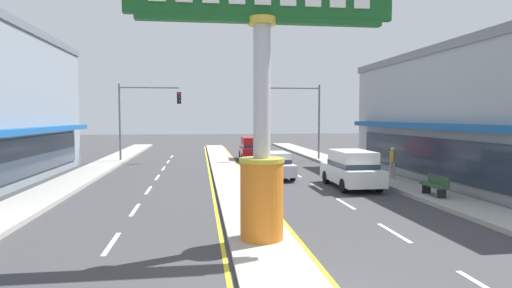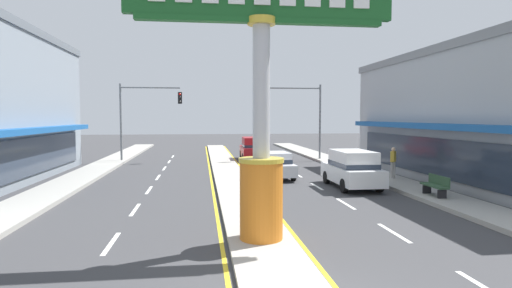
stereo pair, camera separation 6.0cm
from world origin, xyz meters
TOP-DOWN VIEW (x-y plane):
  - median_strip at (0.00, 18.00)m, footprint 1.89×52.00m
  - sidewalk_left at (-8.64, 16.00)m, footprint 2.20×60.00m
  - sidewalk_right at (8.64, 16.00)m, footprint 2.20×60.00m
  - lane_markings at (0.00, 16.65)m, footprint 8.63×52.00m
  - district_sign at (0.00, 4.25)m, footprint 7.43×1.28m
  - storefront_right at (15.01, 14.13)m, footprint 10.22×19.38m
  - traffic_light_left_side at (-6.18, 26.82)m, footprint 4.86×0.46m
  - traffic_light_right_side at (6.18, 25.92)m, footprint 4.86×0.46m
  - suv_near_right_lane at (2.59, 27.21)m, footprint 2.04×4.64m
  - sedan_far_right_lane at (2.60, 16.88)m, footprint 1.96×4.36m
  - suv_near_left_lane at (5.89, 12.96)m, footprint 1.98×4.61m
  - street_bench at (8.41, 9.52)m, footprint 0.48×1.60m
  - pedestrian_near_kerb at (8.92, 14.73)m, footprint 0.43×0.45m

SIDE VIEW (x-z plane):
  - lane_markings at x=0.00m, z-range 0.00..0.01m
  - median_strip at x=0.00m, z-range 0.00..0.14m
  - sidewalk_left at x=-8.64m, z-range 0.00..0.18m
  - sidewalk_right at x=8.64m, z-range 0.00..0.18m
  - street_bench at x=8.41m, z-range 0.21..1.09m
  - sedan_far_right_lane at x=2.60m, z-range 0.02..1.55m
  - suv_near_right_lane at x=2.59m, z-range 0.03..1.93m
  - suv_near_left_lane at x=5.89m, z-range 0.03..1.93m
  - pedestrian_near_kerb at x=8.92m, z-range 0.30..2.02m
  - storefront_right at x=15.01m, z-range 0.00..7.35m
  - district_sign at x=0.00m, z-range 0.26..7.96m
  - traffic_light_left_side at x=-6.18m, z-range 1.15..7.35m
  - traffic_light_right_side at x=6.18m, z-range 1.15..7.35m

